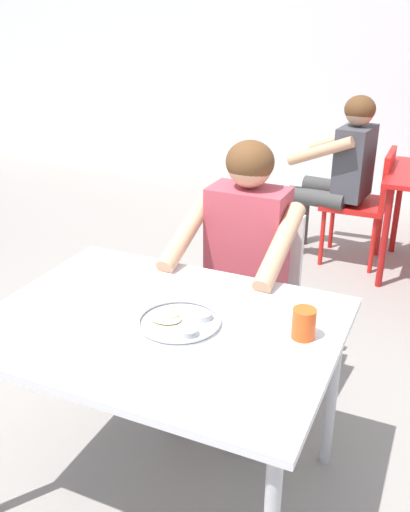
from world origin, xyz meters
TOP-DOWN VIEW (x-y plane):
  - ground_plane at (0.00, 0.00)m, footprint 12.00×12.00m
  - back_wall at (0.00, 3.93)m, footprint 12.00×0.12m
  - table_foreground at (0.08, -0.03)m, footprint 1.19×0.89m
  - thali_tray at (0.15, -0.02)m, footprint 0.29×0.29m
  - drinking_cup at (0.55, 0.07)m, footprint 0.08×0.08m
  - chair_foreground at (0.12, 0.82)m, footprint 0.41×0.39m
  - diner_foreground at (0.12, 0.61)m, footprint 0.49×0.55m
  - chair_red_left at (0.38, 2.43)m, footprint 0.44×0.43m
  - patron_background at (0.18, 2.41)m, footprint 0.58×0.53m

SIDE VIEW (x-z plane):
  - ground_plane at x=0.00m, z-range -0.05..0.00m
  - chair_red_left at x=0.38m, z-range 0.07..0.90m
  - chair_foreground at x=0.12m, z-range 0.07..0.91m
  - table_foreground at x=0.08m, z-range 0.30..1.05m
  - patron_background at x=0.18m, z-range 0.12..1.30m
  - diner_foreground at x=0.12m, z-range 0.11..1.33m
  - thali_tray at x=0.15m, z-range 0.74..0.77m
  - drinking_cup at x=0.55m, z-range 0.75..0.85m
  - back_wall at x=0.00m, z-range 0.00..3.40m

